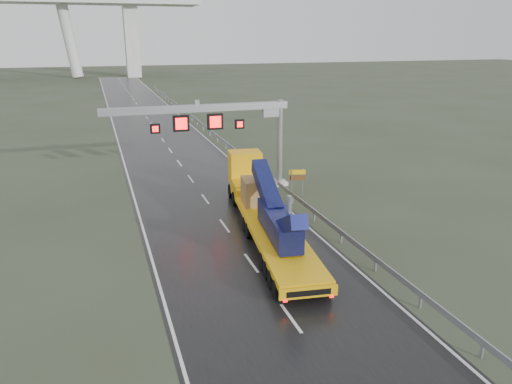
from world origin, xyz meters
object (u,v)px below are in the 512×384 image
object	(u,v)px
sign_gantry	(224,122)
exit_sign_pair	(297,177)
heavy_haul_truck	(262,202)
striped_barrier	(262,174)

from	to	relation	value
sign_gantry	exit_sign_pair	distance (m)	7.30
sign_gantry	heavy_haul_truck	distance (m)	9.51
striped_barrier	sign_gantry	bearing A→B (deg)	-141.27
heavy_haul_truck	striped_barrier	bearing A→B (deg)	78.48
exit_sign_pair	sign_gantry	bearing A→B (deg)	160.58
exit_sign_pair	striped_barrier	size ratio (longest dim) A/B	2.09
sign_gantry	striped_barrier	distance (m)	6.71
exit_sign_pair	striped_barrier	distance (m)	5.65
sign_gantry	exit_sign_pair	xyz separation A→B (m)	(5.00, -3.44, -4.07)
heavy_haul_truck	striped_barrier	distance (m)	11.31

